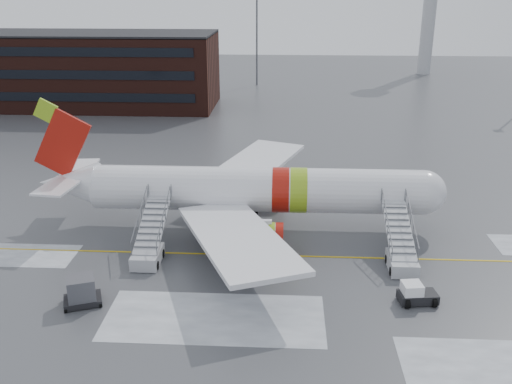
# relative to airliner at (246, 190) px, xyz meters

# --- Properties ---
(ground) EXTENTS (260.00, 260.00, 0.00)m
(ground) POSITION_rel_airliner_xyz_m (4.98, -4.49, -3.42)
(ground) COLOR #494C4F
(ground) RESTS_ON ground
(airliner) EXTENTS (35.03, 32.97, 11.18)m
(airliner) POSITION_rel_airliner_xyz_m (0.00, 0.00, 0.00)
(airliner) COLOR white
(airliner) RESTS_ON ground
(airstair_fwd) EXTENTS (2.05, 7.70, 3.48)m
(airstair_fwd) POSITION_rel_airliner_xyz_m (12.09, -6.54, -2.35)
(airstair_fwd) COLOR #B4B7BC
(airstair_fwd) RESTS_ON ground
(airstair_aft) EXTENTS (2.05, 7.70, 3.48)m
(airstair_aft) POSITION_rel_airliner_xyz_m (-7.02, -6.54, -2.35)
(airstair_aft) COLOR #ACAEB4
(airstair_aft) RESTS_ON ground
(pushback_tug) EXTENTS (2.68, 2.15, 1.45)m
(pushback_tug) POSITION_rel_airliner_xyz_m (12.14, -11.91, -2.78)
(pushback_tug) COLOR black
(pushback_tug) RESTS_ON ground
(uld_container) EXTENTS (2.88, 2.49, 1.97)m
(uld_container) POSITION_rel_airliner_xyz_m (-9.97, -13.31, -2.49)
(uld_container) COLOR black
(uld_container) RESTS_ON ground
(terminal_building) EXTENTS (62.00, 16.11, 12.30)m
(terminal_building) POSITION_rel_airliner_xyz_m (-40.02, 50.49, 2.78)
(terminal_building) COLOR #3F1E16
(terminal_building) RESTS_ON ground
(light_mast_far_n) EXTENTS (1.20, 1.20, 24.25)m
(light_mast_far_n) POSITION_rel_airliner_xyz_m (-3.02, 73.51, 10.42)
(light_mast_far_n) COLOR #595B60
(light_mast_far_n) RESTS_ON ground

